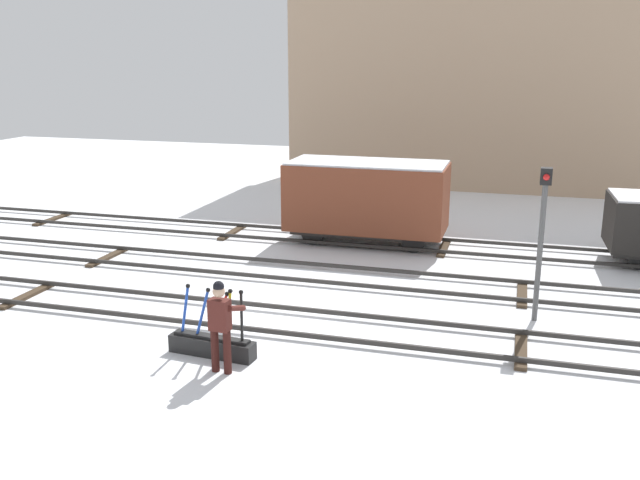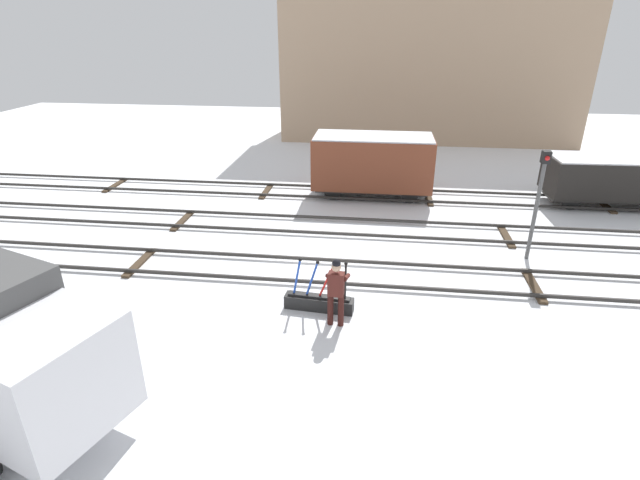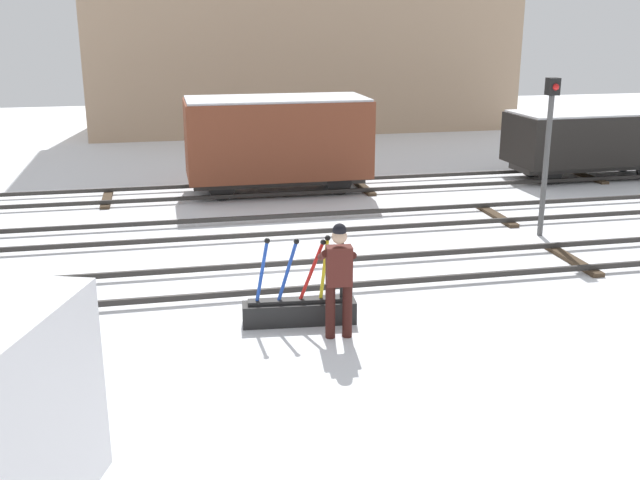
% 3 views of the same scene
% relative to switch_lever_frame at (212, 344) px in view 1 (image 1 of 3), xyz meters
% --- Properties ---
extents(ground_plane, '(60.00, 60.00, 0.00)m').
position_rel_switch_lever_frame_xyz_m(ground_plane, '(0.02, 1.92, -0.25)').
color(ground_plane, white).
extents(track_main_line, '(44.00, 1.94, 0.18)m').
position_rel_switch_lever_frame_xyz_m(track_main_line, '(0.02, 1.92, -0.14)').
color(track_main_line, '#2D2B28').
rests_on(track_main_line, ground_plane).
extents(track_siding_near, '(44.00, 1.94, 0.18)m').
position_rel_switch_lever_frame_xyz_m(track_siding_near, '(0.02, 5.42, -0.14)').
color(track_siding_near, '#2D2B28').
rests_on(track_siding_near, ground_plane).
extents(track_siding_far, '(44.00, 1.94, 0.18)m').
position_rel_switch_lever_frame_xyz_m(track_siding_far, '(0.02, 9.17, -0.15)').
color(track_siding_far, '#2D2B28').
rests_on(track_siding_far, ground_plane).
extents(switch_lever_frame, '(1.82, 0.52, 1.45)m').
position_rel_switch_lever_frame_xyz_m(switch_lever_frame, '(0.00, 0.00, 0.00)').
color(switch_lever_frame, black).
rests_on(switch_lever_frame, ground_plane).
extents(rail_worker, '(0.58, 0.70, 1.80)m').
position_rel_switch_lever_frame_xyz_m(rail_worker, '(0.48, -0.62, 0.77)').
color(rail_worker, '#351511').
rests_on(rail_worker, ground_plane).
extents(signal_post, '(0.24, 0.32, 3.46)m').
position_rel_switch_lever_frame_xyz_m(signal_post, '(6.15, 3.76, 1.89)').
color(signal_post, '#4C4C4C').
rests_on(signal_post, ground_plane).
extents(apartment_building, '(18.08, 6.75, 9.55)m').
position_rel_switch_lever_frame_xyz_m(apartment_building, '(4.12, 22.17, 4.53)').
color(apartment_building, tan).
rests_on(apartment_building, ground_plane).
extents(freight_car_far_end, '(4.92, 2.26, 2.61)m').
position_rel_switch_lever_frame_xyz_m(freight_car_far_end, '(1.09, 9.17, 1.23)').
color(freight_car_far_end, '#2D2B28').
rests_on(freight_car_far_end, ground_plane).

